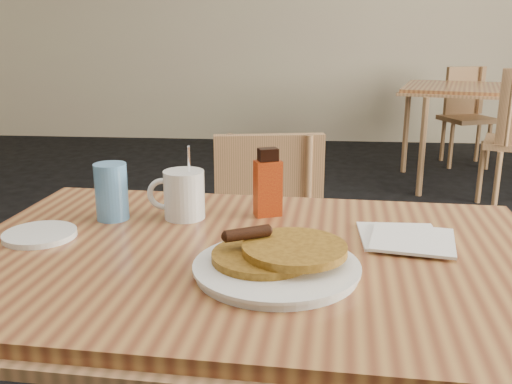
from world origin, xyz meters
TOP-DOWN VIEW (x-y plane):
  - wall_back at (0.00, 5.00)m, footprint 8.00×0.00m
  - main_table at (0.04, -0.05)m, footprint 1.24×0.88m
  - neighbor_table at (1.54, 3.32)m, footprint 1.53×1.23m
  - chair_main_far at (0.02, 0.71)m, footprint 0.43×0.44m
  - chair_neighbor_far at (1.54, 4.07)m, footprint 0.49×0.51m
  - pancake_plate at (0.09, -0.14)m, footprint 0.30×0.30m
  - coffee_mug at (-0.14, 0.14)m, footprint 0.13×0.09m
  - syrup_bottle at (0.06, 0.18)m, footprint 0.07×0.06m
  - napkin_stack at (0.35, 0.04)m, footprint 0.20×0.21m
  - blue_tumbler at (-0.29, 0.12)m, footprint 0.08×0.08m
  - side_saucer at (-0.41, -0.01)m, footprint 0.18×0.18m

SIDE VIEW (x-z plane):
  - chair_main_far at x=0.02m, z-range 0.08..0.91m
  - chair_neighbor_far at x=1.54m, z-range 0.08..0.92m
  - main_table at x=0.04m, z-range 0.33..1.08m
  - neighbor_table at x=1.54m, z-range 0.34..1.09m
  - napkin_stack at x=0.35m, z-range 0.75..0.76m
  - side_saucer at x=-0.41m, z-range 0.75..0.76m
  - pancake_plate at x=0.09m, z-range 0.73..0.80m
  - coffee_mug at x=-0.14m, z-range 0.72..0.89m
  - blue_tumbler at x=-0.29m, z-range 0.75..0.88m
  - syrup_bottle at x=0.06m, z-range 0.74..0.90m
  - wall_back at x=0.00m, z-range -2.60..5.40m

